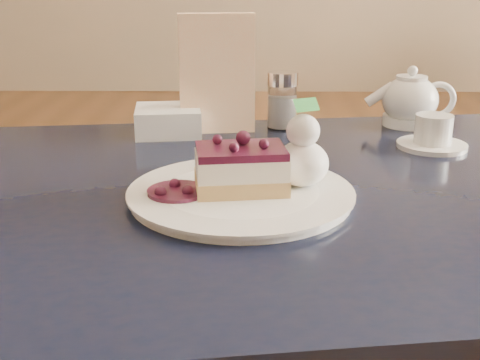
{
  "coord_description": "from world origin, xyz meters",
  "views": [
    {
      "loc": [
        0.13,
        -0.36,
        1.01
      ],
      "look_at": [
        0.12,
        0.3,
        0.78
      ],
      "focal_mm": 45.0,
      "sensor_mm": 36.0,
      "label": 1
    }
  ],
  "objects_px": {
    "dessert_plate": "(241,194)",
    "tea_set": "(414,108)",
    "main_table": "(237,236)",
    "cheesecake_slice": "(241,169)"
  },
  "relations": [
    {
      "from": "dessert_plate",
      "to": "tea_set",
      "type": "bearing_deg",
      "value": 49.41
    },
    {
      "from": "cheesecake_slice",
      "to": "tea_set",
      "type": "height_order",
      "value": "tea_set"
    },
    {
      "from": "dessert_plate",
      "to": "tea_set",
      "type": "relative_size",
      "value": 1.07
    },
    {
      "from": "cheesecake_slice",
      "to": "tea_set",
      "type": "xyz_separation_m",
      "value": [
        0.32,
        0.37,
        0.0
      ]
    },
    {
      "from": "main_table",
      "to": "tea_set",
      "type": "distance_m",
      "value": 0.47
    },
    {
      "from": "tea_set",
      "to": "dessert_plate",
      "type": "bearing_deg",
      "value": -130.59
    },
    {
      "from": "dessert_plate",
      "to": "tea_set",
      "type": "height_order",
      "value": "tea_set"
    },
    {
      "from": "main_table",
      "to": "cheesecake_slice",
      "type": "xyz_separation_m",
      "value": [
        0.01,
        -0.05,
        0.12
      ]
    },
    {
      "from": "dessert_plate",
      "to": "tea_set",
      "type": "xyz_separation_m",
      "value": [
        0.32,
        0.37,
        0.04
      ]
    },
    {
      "from": "tea_set",
      "to": "cheesecake_slice",
      "type": "bearing_deg",
      "value": -130.59
    }
  ]
}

